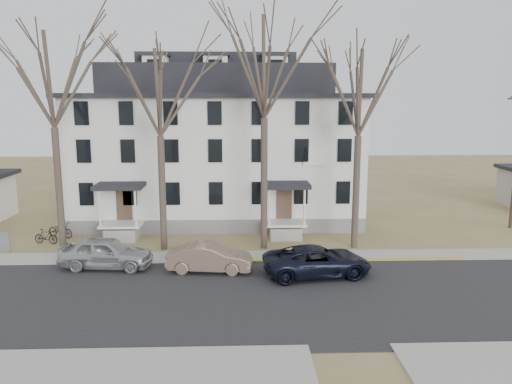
{
  "coord_description": "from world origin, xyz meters",
  "views": [
    {
      "loc": [
        -0.47,
        -19.22,
        8.86
      ],
      "look_at": [
        0.49,
        9.0,
        3.6
      ],
      "focal_mm": 35.0,
      "sensor_mm": 36.0,
      "label": 1
    }
  ],
  "objects_px": {
    "boarding_house": "(218,147)",
    "tree_far_left": "(50,72)",
    "tree_mid_left": "(159,86)",
    "car_navy": "(317,262)",
    "car_silver": "(106,253)",
    "tree_mid_right": "(360,86)",
    "car_tan": "(210,258)",
    "bicycle_right": "(46,237)",
    "bicycle_left": "(60,231)",
    "tree_center": "(264,59)"
  },
  "relations": [
    {
      "from": "boarding_house",
      "to": "tree_far_left",
      "type": "distance_m",
      "value": 13.12
    },
    {
      "from": "tree_mid_left",
      "to": "car_navy",
      "type": "distance_m",
      "value": 13.2
    },
    {
      "from": "car_silver",
      "to": "car_navy",
      "type": "relative_size",
      "value": 0.89
    },
    {
      "from": "tree_mid_right",
      "to": "car_tan",
      "type": "distance_m",
      "value": 12.99
    },
    {
      "from": "tree_mid_left",
      "to": "bicycle_right",
      "type": "bearing_deg",
      "value": 170.74
    },
    {
      "from": "bicycle_left",
      "to": "car_tan",
      "type": "bearing_deg",
      "value": -101.19
    },
    {
      "from": "tree_mid_right",
      "to": "car_navy",
      "type": "relative_size",
      "value": 2.34
    },
    {
      "from": "tree_mid_left",
      "to": "car_silver",
      "type": "height_order",
      "value": "tree_mid_left"
    },
    {
      "from": "tree_mid_right",
      "to": "car_silver",
      "type": "xyz_separation_m",
      "value": [
        -14.04,
        -3.41,
        -8.78
      ]
    },
    {
      "from": "tree_mid_left",
      "to": "tree_center",
      "type": "height_order",
      "value": "tree_center"
    },
    {
      "from": "bicycle_left",
      "to": "tree_far_left",
      "type": "bearing_deg",
      "value": -135.24
    },
    {
      "from": "tree_mid_right",
      "to": "bicycle_right",
      "type": "bearing_deg",
      "value": 176.33
    },
    {
      "from": "car_tan",
      "to": "car_silver",
      "type": "bearing_deg",
      "value": 88.35
    },
    {
      "from": "car_navy",
      "to": "bicycle_right",
      "type": "bearing_deg",
      "value": 60.84
    },
    {
      "from": "tree_far_left",
      "to": "bicycle_left",
      "type": "relative_size",
      "value": 7.27
    },
    {
      "from": "tree_far_left",
      "to": "car_navy",
      "type": "xyz_separation_m",
      "value": [
        14.46,
        -4.95,
        -9.59
      ]
    },
    {
      "from": "tree_mid_left",
      "to": "bicycle_left",
      "type": "relative_size",
      "value": 6.75
    },
    {
      "from": "boarding_house",
      "to": "car_navy",
      "type": "relative_size",
      "value": 3.82
    },
    {
      "from": "tree_center",
      "to": "car_navy",
      "type": "relative_size",
      "value": 2.7
    },
    {
      "from": "tree_far_left",
      "to": "tree_center",
      "type": "distance_m",
      "value": 12.02
    },
    {
      "from": "boarding_house",
      "to": "bicycle_left",
      "type": "height_order",
      "value": "boarding_house"
    },
    {
      "from": "car_silver",
      "to": "tree_mid_right",
      "type": "bearing_deg",
      "value": -70.89
    },
    {
      "from": "tree_mid_right",
      "to": "bicycle_left",
      "type": "xyz_separation_m",
      "value": [
        -18.57,
        2.66,
        -9.11
      ]
    },
    {
      "from": "bicycle_right",
      "to": "tree_mid_left",
      "type": "bearing_deg",
      "value": -86.28
    },
    {
      "from": "tree_mid_left",
      "to": "tree_mid_right",
      "type": "bearing_deg",
      "value": 0.0
    },
    {
      "from": "car_navy",
      "to": "bicycle_right",
      "type": "height_order",
      "value": "car_navy"
    },
    {
      "from": "car_tan",
      "to": "car_navy",
      "type": "distance_m",
      "value": 5.56
    },
    {
      "from": "tree_mid_left",
      "to": "tree_mid_right",
      "type": "distance_m",
      "value": 11.5
    },
    {
      "from": "tree_far_left",
      "to": "tree_center",
      "type": "bearing_deg",
      "value": 0.0
    },
    {
      "from": "tree_mid_right",
      "to": "car_tan",
      "type": "relative_size",
      "value": 2.9
    },
    {
      "from": "car_silver",
      "to": "bicycle_left",
      "type": "bearing_deg",
      "value": 42.23
    },
    {
      "from": "boarding_house",
      "to": "tree_center",
      "type": "xyz_separation_m",
      "value": [
        3.0,
        -8.15,
        5.71
      ]
    },
    {
      "from": "boarding_house",
      "to": "tree_far_left",
      "type": "height_order",
      "value": "tree_far_left"
    },
    {
      "from": "tree_center",
      "to": "car_silver",
      "type": "xyz_separation_m",
      "value": [
        -8.54,
        -3.41,
        -10.26
      ]
    },
    {
      "from": "tree_mid_left",
      "to": "car_silver",
      "type": "bearing_deg",
      "value": -126.69
    },
    {
      "from": "car_silver",
      "to": "car_tan",
      "type": "height_order",
      "value": "car_silver"
    },
    {
      "from": "tree_mid_right",
      "to": "tree_center",
      "type": "bearing_deg",
      "value": 180.0
    },
    {
      "from": "car_tan",
      "to": "bicycle_right",
      "type": "xyz_separation_m",
      "value": [
        -10.42,
        5.34,
        -0.25
      ]
    },
    {
      "from": "boarding_house",
      "to": "bicycle_left",
      "type": "distance_m",
      "value": 12.47
    },
    {
      "from": "tree_center",
      "to": "tree_mid_right",
      "type": "bearing_deg",
      "value": 0.0
    },
    {
      "from": "tree_mid_right",
      "to": "bicycle_right",
      "type": "height_order",
      "value": "tree_mid_right"
    },
    {
      "from": "tree_mid_left",
      "to": "car_silver",
      "type": "relative_size",
      "value": 2.63
    },
    {
      "from": "car_navy",
      "to": "bicycle_left",
      "type": "distance_m",
      "value": 17.3
    },
    {
      "from": "boarding_house",
      "to": "tree_mid_right",
      "type": "distance_m",
      "value": 12.51
    },
    {
      "from": "car_tan",
      "to": "bicycle_right",
      "type": "relative_size",
      "value": 2.81
    },
    {
      "from": "tree_mid_right",
      "to": "bicycle_left",
      "type": "relative_size",
      "value": 6.75
    },
    {
      "from": "tree_center",
      "to": "car_silver",
      "type": "bearing_deg",
      "value": -158.25
    },
    {
      "from": "tree_mid_left",
      "to": "tree_mid_right",
      "type": "height_order",
      "value": "same"
    },
    {
      "from": "tree_mid_right",
      "to": "tree_mid_left",
      "type": "bearing_deg",
      "value": 180.0
    },
    {
      "from": "car_silver",
      "to": "tree_mid_left",
      "type": "bearing_deg",
      "value": -31.22
    }
  ]
}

